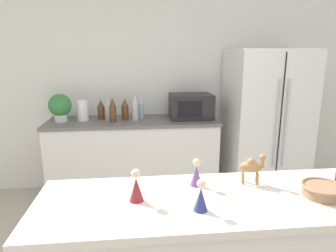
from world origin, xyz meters
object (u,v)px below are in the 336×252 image
(back_bottle_4, at_px, (101,110))
(wise_man_figurine_crimson, at_px, (201,197))
(paper_towel_roll, at_px, (83,111))
(fruit_bowl, at_px, (323,190))
(refrigerator, at_px, (265,124))
(back_bottle_3, at_px, (141,107))
(back_bottle_1, at_px, (108,108))
(potted_plant, at_px, (60,106))
(back_bottle_0, at_px, (113,110))
(wise_man_figurine_purple, at_px, (136,187))
(camel_figurine, at_px, (252,166))
(microwave, at_px, (191,106))
(wise_man_figurine_blue, at_px, (196,174))
(back_bottle_5, at_px, (125,109))
(back_bottle_2, at_px, (135,107))

(back_bottle_4, distance_m, wise_man_figurine_crimson, 2.36)
(paper_towel_roll, height_order, wise_man_figurine_crimson, paper_towel_roll)
(fruit_bowl, bearing_deg, refrigerator, 73.28)
(refrigerator, relative_size, fruit_bowl, 8.32)
(back_bottle_3, distance_m, fruit_bowl, 2.34)
(back_bottle_4, bearing_deg, back_bottle_1, -35.43)
(potted_plant, relative_size, wise_man_figurine_crimson, 2.12)
(paper_towel_roll, bearing_deg, potted_plant, -173.22)
(paper_towel_roll, bearing_deg, back_bottle_3, 5.46)
(back_bottle_0, xyz_separation_m, fruit_bowl, (1.13, -2.02, -0.03))
(back_bottle_0, relative_size, wise_man_figurine_purple, 1.80)
(back_bottle_1, xyz_separation_m, camel_figurine, (0.90, -1.96, 0.03))
(back_bottle_4, height_order, wise_man_figurine_crimson, back_bottle_4)
(back_bottle_3, bearing_deg, paper_towel_roll, -174.54)
(potted_plant, xyz_separation_m, microwave, (1.45, 0.03, -0.03))
(potted_plant, relative_size, back_bottle_4, 1.33)
(paper_towel_roll, xyz_separation_m, wise_man_figurine_blue, (0.89, -1.95, 0.02))
(back_bottle_5, bearing_deg, back_bottle_3, 17.67)
(back_bottle_2, relative_size, wise_man_figurine_blue, 2.13)
(back_bottle_0, relative_size, back_bottle_5, 1.10)
(back_bottle_2, distance_m, fruit_bowl, 2.28)
(back_bottle_0, relative_size, wise_man_figurine_crimson, 1.93)
(paper_towel_roll, height_order, back_bottle_3, back_bottle_3)
(camel_figurine, height_order, wise_man_figurine_crimson, camel_figurine)
(paper_towel_roll, height_order, wise_man_figurine_purple, paper_towel_roll)
(microwave, distance_m, back_bottle_1, 0.94)
(refrigerator, xyz_separation_m, back_bottle_1, (-1.80, 0.11, 0.20))
(wise_man_figurine_crimson, bearing_deg, wise_man_figurine_blue, 83.82)
(fruit_bowl, relative_size, wise_man_figurine_crimson, 1.41)
(back_bottle_5, bearing_deg, back_bottle_2, -17.94)
(back_bottle_4, bearing_deg, back_bottle_5, -13.06)
(wise_man_figurine_purple, bearing_deg, wise_man_figurine_crimson, -23.17)
(fruit_bowl, distance_m, wise_man_figurine_blue, 0.61)
(back_bottle_0, distance_m, wise_man_figurine_purple, 1.98)
(paper_towel_roll, relative_size, fruit_bowl, 1.11)
(potted_plant, height_order, wise_man_figurine_purple, potted_plant)
(potted_plant, bearing_deg, back_bottle_1, 3.68)
(wise_man_figurine_blue, bearing_deg, wise_man_figurine_crimson, -96.18)
(back_bottle_2, bearing_deg, back_bottle_4, 165.49)
(paper_towel_roll, bearing_deg, back_bottle_2, -3.21)
(back_bottle_3, bearing_deg, back_bottle_1, -171.23)
(paper_towel_roll, distance_m, back_bottle_1, 0.28)
(camel_figurine, xyz_separation_m, wise_man_figurine_blue, (-0.29, 0.00, -0.03))
(paper_towel_roll, distance_m, back_bottle_2, 0.58)
(wise_man_figurine_blue, bearing_deg, back_bottle_2, 99.16)
(fruit_bowl, bearing_deg, back_bottle_0, 119.30)
(refrigerator, distance_m, back_bottle_3, 1.45)
(back_bottle_0, bearing_deg, back_bottle_3, 29.35)
(wise_man_figurine_purple, bearing_deg, back_bottle_4, 100.37)
(back_bottle_2, distance_m, camel_figurine, 2.01)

